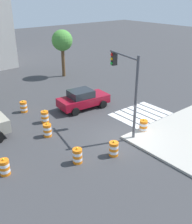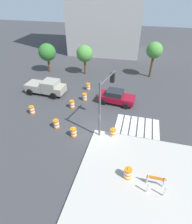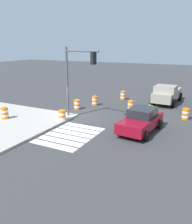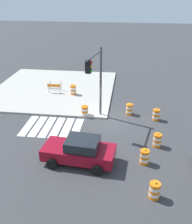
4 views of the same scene
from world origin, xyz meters
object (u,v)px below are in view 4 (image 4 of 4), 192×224
traffic_barrel_lane_center (155,190)px  traffic_barrel_on_sidewalk (73,90)px  construction_barricade (54,87)px  traffic_barrel_far_curb (129,109)px  traffic_barrel_crosswalk_end (85,111)px  sports_car (80,151)px  traffic_barrel_near_corner (156,115)px  traffic_barrel_median_far (145,157)px  traffic_barrel_median_near (157,140)px  traffic_light_pole (96,74)px

traffic_barrel_lane_center → traffic_barrel_on_sidewalk: (6.81, -12.75, 0.15)m
construction_barricade → traffic_barrel_on_sidewalk: bearing=171.6°
traffic_barrel_far_curb → traffic_barrel_crosswalk_end: bearing=13.1°
traffic_barrel_far_curb → traffic_barrel_on_sidewalk: traffic_barrel_on_sidewalk is taller
sports_car → construction_barricade: sports_car is taller
traffic_barrel_near_corner → traffic_barrel_median_far: (1.14, 5.81, 0.00)m
traffic_barrel_far_curb → traffic_barrel_median_near: bearing=112.4°
traffic_barrel_near_corner → traffic_barrel_median_far: size_ratio=1.00×
traffic_barrel_on_sidewalk → traffic_barrel_far_curb: bearing=148.2°
sports_car → traffic_barrel_on_sidewalk: sports_car is taller
traffic_barrel_crosswalk_end → traffic_barrel_median_far: size_ratio=1.00×
sports_car → traffic_light_pole: (-0.33, -5.24, 3.10)m
traffic_barrel_near_corner → traffic_barrel_on_sidewalk: 8.62m
traffic_barrel_median_far → traffic_barrel_on_sidewalk: bearing=-57.2°
traffic_barrel_crosswalk_end → traffic_barrel_lane_center: size_ratio=1.00×
traffic_barrel_median_far → construction_barricade: bearing=-50.7°
traffic_barrel_lane_center → traffic_barrel_crosswalk_end: bearing=-59.8°
traffic_barrel_median_near → traffic_light_pole: bearing=-32.9°
traffic_barrel_median_far → construction_barricade: (8.36, -10.23, 0.27)m
sports_car → traffic_light_pole: size_ratio=0.81×
traffic_barrel_lane_center → traffic_light_pole: size_ratio=0.19×
traffic_barrel_median_near → traffic_light_pole: traffic_light_pole is taller
traffic_barrel_median_far → traffic_barrel_on_sidewalk: size_ratio=1.00×
traffic_light_pole → traffic_barrel_crosswalk_end: bearing=-39.8°
traffic_barrel_median_far → traffic_barrel_on_sidewalk: 11.84m
sports_car → traffic_barrel_far_curb: (-2.89, -6.95, -0.36)m
traffic_barrel_median_far → traffic_barrel_lane_center: same height
traffic_light_pole → construction_barricade: bearing=-48.1°
traffic_barrel_near_corner → traffic_barrel_crosswalk_end: same height
traffic_barrel_crosswalk_end → traffic_barrel_on_sidewalk: traffic_barrel_on_sidewalk is taller
traffic_light_pole → traffic_barrel_median_near: bearing=147.1°
sports_car → traffic_barrel_far_curb: sports_car is taller
traffic_barrel_median_far → construction_barricade: 13.22m
traffic_light_pole → traffic_barrel_on_sidewalk: bearing=-60.5°
traffic_barrel_near_corner → traffic_barrel_on_sidewalk: bearing=-28.7°
sports_car → traffic_light_pole: 6.09m
traffic_barrel_median_far → sports_car: bearing=5.5°
traffic_barrel_crosswalk_end → traffic_light_pole: traffic_light_pole is taller
traffic_barrel_on_sidewalk → traffic_light_pole: size_ratio=0.19×
traffic_barrel_median_far → construction_barricade: construction_barricade is taller
traffic_barrel_crosswalk_end → traffic_light_pole: size_ratio=0.19×
construction_barricade → traffic_barrel_crosswalk_end: bearing=130.0°
sports_car → traffic_barrel_median_near: sports_car is taller
traffic_barrel_near_corner → traffic_light_pole: bearing=11.4°
traffic_barrel_median_near → traffic_barrel_lane_center: bearing=83.7°
traffic_barrel_far_curb → construction_barricade: bearing=-26.4°
traffic_barrel_crosswalk_end → traffic_barrel_on_sidewalk: bearing=-66.5°
construction_barricade → traffic_barrel_far_curb: bearing=153.6°
traffic_barrel_crosswalk_end → construction_barricade: size_ratio=0.78×
traffic_barrel_far_curb → construction_barricade: construction_barricade is taller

